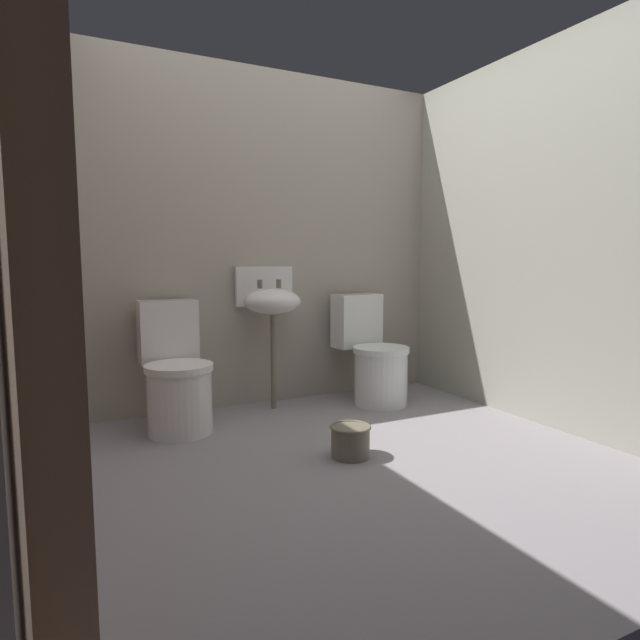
{
  "coord_description": "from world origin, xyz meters",
  "views": [
    {
      "loc": [
        -1.3,
        -2.3,
        1.02
      ],
      "look_at": [
        0.0,
        0.32,
        0.7
      ],
      "focal_mm": 29.59,
      "sensor_mm": 36.0,
      "label": 1
    }
  ],
  "objects_px": {
    "sink": "(271,301)",
    "bucket": "(350,440)",
    "toilet_left": "(176,377)",
    "toilet_right": "(373,359)",
    "wooden_door_post": "(42,182)"
  },
  "relations": [
    {
      "from": "wooden_door_post",
      "to": "bucket",
      "type": "relative_size",
      "value": 10.74
    },
    {
      "from": "wooden_door_post",
      "to": "bucket",
      "type": "bearing_deg",
      "value": 40.35
    },
    {
      "from": "sink",
      "to": "bucket",
      "type": "height_order",
      "value": "sink"
    },
    {
      "from": "toilet_right",
      "to": "sink",
      "type": "height_order",
      "value": "sink"
    },
    {
      "from": "bucket",
      "to": "wooden_door_post",
      "type": "bearing_deg",
      "value": -139.65
    },
    {
      "from": "sink",
      "to": "wooden_door_post",
      "type": "bearing_deg",
      "value": -120.94
    },
    {
      "from": "wooden_door_post",
      "to": "sink",
      "type": "bearing_deg",
      "value": 59.06
    },
    {
      "from": "wooden_door_post",
      "to": "toilet_right",
      "type": "bearing_deg",
      "value": 44.78
    },
    {
      "from": "toilet_right",
      "to": "sink",
      "type": "relative_size",
      "value": 0.79
    },
    {
      "from": "toilet_left",
      "to": "sink",
      "type": "height_order",
      "value": "sink"
    },
    {
      "from": "wooden_door_post",
      "to": "sink",
      "type": "height_order",
      "value": "wooden_door_post"
    },
    {
      "from": "sink",
      "to": "bucket",
      "type": "bearing_deg",
      "value": -88.73
    },
    {
      "from": "wooden_door_post",
      "to": "bucket",
      "type": "height_order",
      "value": "wooden_door_post"
    },
    {
      "from": "wooden_door_post",
      "to": "bucket",
      "type": "xyz_separation_m",
      "value": [
        1.35,
        1.15,
        -1.09
      ]
    },
    {
      "from": "toilet_left",
      "to": "toilet_right",
      "type": "bearing_deg",
      "value": 179.47
    }
  ]
}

